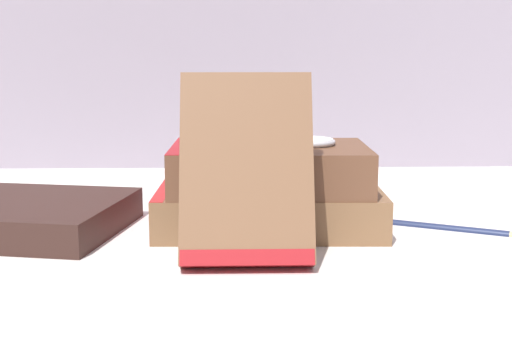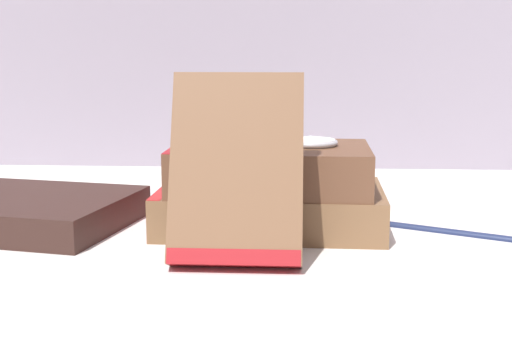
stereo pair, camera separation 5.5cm
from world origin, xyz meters
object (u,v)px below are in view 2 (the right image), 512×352
book_leaning_front (237,175)px  reading_glasses (226,199)px  fountain_pen (450,229)px  book_flat_bottom (266,208)px  book_flat_top (265,168)px  pocket_watch (311,142)px

book_leaning_front → reading_glasses: (-0.03, 0.23, -0.07)m
reading_glasses → fountain_pen: size_ratio=0.81×
book_flat_bottom → book_leaning_front: size_ratio=1.42×
book_flat_top → reading_glasses: book_flat_top is taller
book_leaning_front → book_flat_bottom: bearing=80.9°
book_flat_bottom → pocket_watch: 0.08m
pocket_watch → book_leaning_front: bearing=-118.5°
book_leaning_front → fountain_pen: size_ratio=1.09×
book_flat_top → reading_glasses: bearing=112.6°
book_flat_top → book_leaning_front: bearing=-98.6°
reading_glasses → pocket_watch: bearing=-40.7°
pocket_watch → reading_glasses: pocket_watch is taller
fountain_pen → reading_glasses: bearing=175.3°
book_leaning_front → fountain_pen: book_leaning_front is taller
reading_glasses → fountain_pen: fountain_pen is taller
fountain_pen → book_flat_bottom: bearing=-157.9°
pocket_watch → book_flat_top: bearing=-171.7°
book_flat_top → pocket_watch: bearing=9.4°
book_flat_bottom → book_leaning_front: book_leaning_front is taller
book_flat_bottom → pocket_watch: pocket_watch is taller
book_leaning_front → reading_glasses: bearing=98.0°
book_flat_bottom → pocket_watch: size_ratio=3.98×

